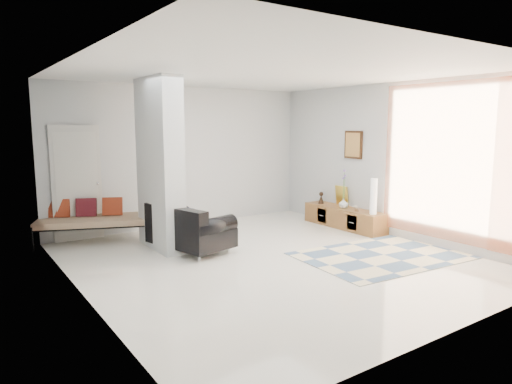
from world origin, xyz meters
TOP-DOWN VIEW (x-y plane):
  - floor at (0.00, 0.00)m, footprint 6.00×6.00m
  - ceiling at (0.00, 0.00)m, footprint 6.00×6.00m
  - wall_back at (0.00, 3.00)m, footprint 6.00×0.00m
  - wall_front at (0.00, -3.00)m, footprint 6.00×0.00m
  - wall_left at (-2.75, 0.00)m, footprint 0.00×6.00m
  - wall_right at (2.75, 0.00)m, footprint 0.00×6.00m
  - partition_column at (-1.10, 1.60)m, footprint 0.35×1.20m
  - hallway_door at (-2.10, 2.96)m, footprint 0.85×0.06m
  - curtain at (2.67, -1.15)m, footprint 0.00×2.55m
  - wall_art at (2.72, 0.96)m, footprint 0.04×0.45m
  - media_console at (2.52, 0.96)m, footprint 0.45×1.89m
  - loveseat at (-0.82, 1.19)m, footprint 1.12×1.56m
  - daybed at (-1.91, 2.63)m, footprint 2.09×1.47m
  - area_rug at (1.60, -0.82)m, footprint 2.76×1.96m
  - cylinder_lamp at (2.50, 0.21)m, footprint 0.12×0.12m
  - bronze_figurine at (2.47, 1.59)m, footprint 0.12×0.12m
  - vase at (2.47, 0.94)m, footprint 0.21×0.21m

SIDE VIEW (x-z plane):
  - floor at x=0.00m, z-range 0.00..0.00m
  - area_rug at x=1.60m, z-range 0.00..0.01m
  - media_console at x=2.52m, z-range -0.20..0.60m
  - loveseat at x=-0.82m, z-range -0.02..0.74m
  - daybed at x=-1.91m, z-range 0.03..0.79m
  - vase at x=2.47m, z-range 0.40..0.60m
  - bronze_figurine at x=2.47m, z-range 0.40..0.64m
  - cylinder_lamp at x=2.50m, z-range 0.40..1.06m
  - hallway_door at x=-2.10m, z-range 0.00..2.04m
  - partition_column at x=-1.10m, z-range 0.00..2.80m
  - wall_back at x=0.00m, z-range -1.60..4.40m
  - wall_front at x=0.00m, z-range -1.60..4.40m
  - wall_left at x=-2.75m, z-range -1.60..4.40m
  - wall_right at x=2.75m, z-range -1.60..4.40m
  - curtain at x=2.67m, z-range 0.17..2.72m
  - wall_art at x=2.72m, z-range 1.38..1.92m
  - ceiling at x=0.00m, z-range 2.80..2.80m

